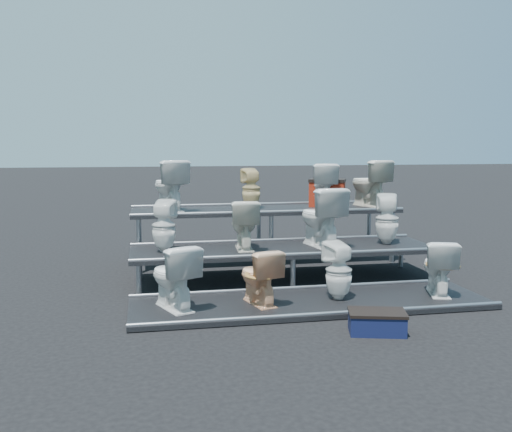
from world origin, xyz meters
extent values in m
plane|color=black|center=(0.00, 0.00, 0.00)|extent=(80.00, 80.00, 0.00)
cube|color=black|center=(0.00, -1.30, 0.03)|extent=(4.20, 1.20, 0.06)
cube|color=black|center=(0.00, 0.00, 0.23)|extent=(4.20, 1.20, 0.46)
cube|color=black|center=(0.00, 1.30, 0.43)|extent=(4.20, 1.20, 0.86)
imported|color=silver|center=(-1.59, -1.30, 0.43)|extent=(0.64, 0.82, 0.73)
imported|color=#E7AB7F|center=(-0.62, -1.30, 0.38)|extent=(0.51, 0.70, 0.65)
imported|color=silver|center=(0.34, -1.30, 0.41)|extent=(0.39, 0.40, 0.69)
imported|color=silver|center=(1.62, -1.30, 0.40)|extent=(0.56, 0.75, 0.68)
imported|color=silver|center=(-1.64, 0.00, 0.81)|extent=(0.40, 0.40, 0.70)
imported|color=beige|center=(-0.57, 0.00, 0.80)|extent=(0.42, 0.69, 0.68)
imported|color=silver|center=(0.52, 0.00, 0.88)|extent=(0.60, 0.89, 0.83)
imported|color=silver|center=(1.52, 0.00, 0.82)|extent=(0.42, 0.42, 0.72)
imported|color=silver|center=(-1.50, 1.30, 1.25)|extent=(0.62, 0.86, 0.78)
imported|color=#D2B97E|center=(-0.22, 1.30, 1.18)|extent=(0.33, 0.33, 0.65)
imported|color=silver|center=(0.97, 1.30, 1.22)|extent=(0.49, 0.75, 0.72)
imported|color=beige|center=(1.76, 1.30, 1.24)|extent=(0.62, 0.84, 0.76)
cube|color=maroon|center=(1.09, 1.43, 1.06)|extent=(0.69, 0.63, 0.40)
cube|color=#0F1436|center=(0.37, -2.37, 0.10)|extent=(0.62, 0.46, 0.20)
camera|label=1|loc=(-1.90, -7.56, 1.90)|focal=40.00mm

